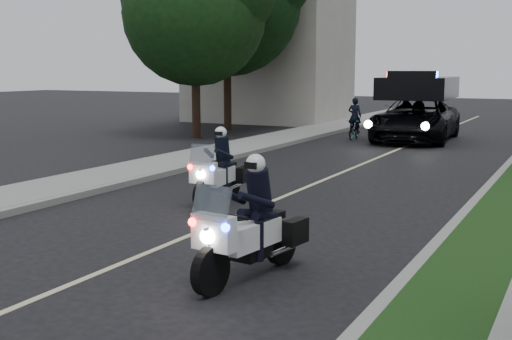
{
  "coord_description": "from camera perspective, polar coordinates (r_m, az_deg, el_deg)",
  "views": [
    {
      "loc": [
        6.2,
        -7.45,
        2.93
      ],
      "look_at": [
        0.54,
        3.68,
        1.0
      ],
      "focal_mm": 46.37,
      "sensor_mm": 36.0,
      "label": 1
    }
  ],
  "objects": [
    {
      "name": "building_far",
      "position": [
        37.17,
        1.12,
        9.67
      ],
      "size": [
        8.0,
        6.0,
        7.0
      ],
      "primitive_type": "cube",
      "color": "#A8A396",
      "rests_on": "ground"
    },
    {
      "name": "tree_left_far",
      "position": [
        31.84,
        -2.45,
        3.5
      ],
      "size": [
        7.14,
        7.14,
        11.69
      ],
      "primitive_type": null,
      "rotation": [
        0.0,
        0.0,
        0.02
      ],
      "color": "black",
      "rests_on": "ground"
    },
    {
      "name": "cyclist",
      "position": [
        27.91,
        8.47,
        2.67
      ],
      "size": [
        0.58,
        0.41,
        1.52
      ],
      "primitive_type": "imported",
      "rotation": [
        0.0,
        0.0,
        3.23
      ],
      "color": "black",
      "rests_on": "ground"
    },
    {
      "name": "sidewalk_left",
      "position": [
        21.04,
        -6.15,
        0.95
      ],
      "size": [
        2.0,
        60.0,
        0.16
      ],
      "primitive_type": "cube",
      "color": "gray",
      "rests_on": "ground"
    },
    {
      "name": "lane_marking",
      "position": [
        18.75,
        7.3,
        -0.26
      ],
      "size": [
        0.12,
        50.0,
        0.01
      ],
      "primitive_type": "cube",
      "color": "#BFB78C",
      "rests_on": "ground"
    },
    {
      "name": "police_moto_right",
      "position": [
        9.44,
        -0.54,
        -9.3
      ],
      "size": [
        1.0,
        2.15,
        1.76
      ],
      "primitive_type": null,
      "rotation": [
        0.0,
        0.0,
        -0.13
      ],
      "color": "silver",
      "rests_on": "ground"
    },
    {
      "name": "ground",
      "position": [
        10.12,
        -12.39,
        -8.25
      ],
      "size": [
        120.0,
        120.0,
        0.0
      ],
      "primitive_type": "plane",
      "color": "black",
      "rests_on": "ground"
    },
    {
      "name": "police_suv",
      "position": [
        27.75,
        13.56,
        2.48
      ],
      "size": [
        3.25,
        6.38,
        3.02
      ],
      "primitive_type": "imported",
      "rotation": [
        0.0,
        0.0,
        0.06
      ],
      "color": "black",
      "rests_on": "ground"
    },
    {
      "name": "curb_left",
      "position": [
        20.46,
        -3.57,
        0.75
      ],
      "size": [
        0.2,
        60.0,
        0.15
      ],
      "primitive_type": "cube",
      "color": "gray",
      "rests_on": "ground"
    },
    {
      "name": "curb_right",
      "position": [
        17.8,
        19.82,
        -0.97
      ],
      "size": [
        0.2,
        60.0,
        0.15
      ],
      "primitive_type": "cube",
      "color": "gray",
      "rests_on": "ground"
    },
    {
      "name": "police_moto_left",
      "position": [
        14.54,
        -3.23,
        -2.85
      ],
      "size": [
        0.89,
        2.03,
        1.68
      ],
      "primitive_type": null,
      "rotation": [
        0.0,
        0.0,
        0.1
      ],
      "color": "white",
      "rests_on": "ground"
    },
    {
      "name": "tree_left_near",
      "position": [
        28.42,
        -5.15,
        2.84
      ],
      "size": [
        7.66,
        7.66,
        10.06
      ],
      "primitive_type": null,
      "rotation": [
        0.0,
        0.0,
        0.33
      ],
      "color": "#153812",
      "rests_on": "ground"
    },
    {
      "name": "bicycle",
      "position": [
        27.91,
        8.47,
        2.67
      ],
      "size": [
        0.68,
        1.58,
        0.8
      ],
      "primitive_type": "imported",
      "rotation": [
        0.0,
        0.0,
        0.09
      ],
      "color": "black",
      "rests_on": "ground"
    }
  ]
}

